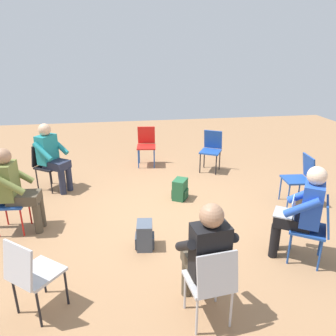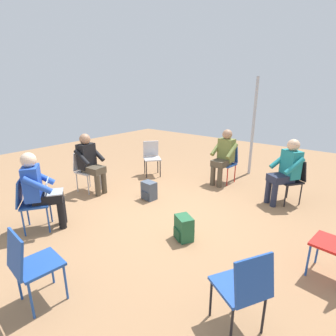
{
  "view_description": "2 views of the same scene",
  "coord_description": "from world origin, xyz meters",
  "px_view_note": "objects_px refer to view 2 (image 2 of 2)",
  "views": [
    {
      "loc": [
        -4.52,
        0.64,
        2.51
      ],
      "look_at": [
        0.18,
        -0.11,
        0.73
      ],
      "focal_mm": 35.0,
      "sensor_mm": 36.0,
      "label": 1
    },
    {
      "loc": [
        2.49,
        -3.16,
        2.16
      ],
      "look_at": [
        -0.08,
        0.05,
        0.87
      ],
      "focal_mm": 28.0,
      "sensor_mm": 36.0,
      "label": 2
    }
  ],
  "objects_px": {
    "backpack_by_empty_chair": "(149,191)",
    "person_with_laptop": "(40,187)",
    "person_in_olive": "(224,154)",
    "chair_south": "(31,263)",
    "chair_northwest": "(152,156)",
    "chair_west": "(85,168)",
    "chair_north": "(227,161)",
    "person_in_black": "(90,160)",
    "chair_southwest": "(30,200)",
    "person_in_teal": "(286,168)",
    "chair_northeast": "(292,178)",
    "backpack_near_laptop_user": "(184,229)",
    "chair_southeast": "(244,286)"
  },
  "relations": [
    {
      "from": "person_with_laptop",
      "to": "person_in_olive",
      "type": "distance_m",
      "value": 3.78
    },
    {
      "from": "chair_northwest",
      "to": "person_with_laptop",
      "type": "distance_m",
      "value": 3.06
    },
    {
      "from": "chair_southeast",
      "to": "person_in_olive",
      "type": "xyz_separation_m",
      "value": [
        -1.94,
        3.38,
        0.2
      ]
    },
    {
      "from": "chair_north",
      "to": "backpack_by_empty_chair",
      "type": "xyz_separation_m",
      "value": [
        -0.73,
        -1.89,
        -0.34
      ]
    },
    {
      "from": "person_in_black",
      "to": "backpack_near_laptop_user",
      "type": "bearing_deg",
      "value": 77.58
    },
    {
      "from": "chair_northeast",
      "to": "chair_north",
      "type": "bearing_deg",
      "value": 24.2
    },
    {
      "from": "person_in_teal",
      "to": "chair_northeast",
      "type": "bearing_deg",
      "value": -90.0
    },
    {
      "from": "chair_west",
      "to": "person_in_teal",
      "type": "distance_m",
      "value": 4.0
    },
    {
      "from": "chair_north",
      "to": "person_in_olive",
      "type": "xyz_separation_m",
      "value": [
        -0.01,
        -0.17,
        0.2
      ]
    },
    {
      "from": "backpack_by_empty_chair",
      "to": "person_with_laptop",
      "type": "bearing_deg",
      "value": -105.8
    },
    {
      "from": "chair_south",
      "to": "person_with_laptop",
      "type": "xyz_separation_m",
      "value": [
        -1.41,
        0.82,
        0.2
      ]
    },
    {
      "from": "chair_west",
      "to": "chair_north",
      "type": "bearing_deg",
      "value": 132.1
    },
    {
      "from": "person_with_laptop",
      "to": "chair_southwest",
      "type": "bearing_deg",
      "value": -90.0
    },
    {
      "from": "chair_north",
      "to": "person_in_black",
      "type": "xyz_separation_m",
      "value": [
        -1.93,
        -2.36,
        0.2
      ]
    },
    {
      "from": "chair_northeast",
      "to": "chair_southeast",
      "type": "bearing_deg",
      "value": 132.62
    },
    {
      "from": "chair_south",
      "to": "backpack_by_empty_chair",
      "type": "relative_size",
      "value": 2.36
    },
    {
      "from": "backpack_by_empty_chair",
      "to": "chair_south",
      "type": "bearing_deg",
      "value": -71.71
    },
    {
      "from": "chair_southeast",
      "to": "chair_west",
      "type": "distance_m",
      "value": 4.18
    },
    {
      "from": "chair_southwest",
      "to": "person_with_laptop",
      "type": "xyz_separation_m",
      "value": [
        0.09,
        0.14,
        0.2
      ]
    },
    {
      "from": "person_in_olive",
      "to": "backpack_by_empty_chair",
      "type": "height_order",
      "value": "person_in_olive"
    },
    {
      "from": "chair_west",
      "to": "person_in_black",
      "type": "bearing_deg",
      "value": 90.0
    },
    {
      "from": "chair_northwest",
      "to": "person_in_black",
      "type": "distance_m",
      "value": 1.67
    },
    {
      "from": "person_with_laptop",
      "to": "person_in_olive",
      "type": "xyz_separation_m",
      "value": [
        1.24,
        3.57,
        0.0
      ]
    },
    {
      "from": "chair_northeast",
      "to": "backpack_near_laptop_user",
      "type": "relative_size",
      "value": 2.36
    },
    {
      "from": "backpack_by_empty_chair",
      "to": "chair_north",
      "type": "bearing_deg",
      "value": 68.92
    },
    {
      "from": "chair_north",
      "to": "backpack_by_empty_chair",
      "type": "bearing_deg",
      "value": 73.2
    },
    {
      "from": "chair_south",
      "to": "chair_northeast",
      "type": "distance_m",
      "value": 4.48
    },
    {
      "from": "person_in_teal",
      "to": "backpack_by_empty_chair",
      "type": "height_order",
      "value": "person_in_teal"
    },
    {
      "from": "person_with_laptop",
      "to": "chair_northeast",
      "type": "bearing_deg",
      "value": 85.38
    },
    {
      "from": "chair_north",
      "to": "backpack_by_empty_chair",
      "type": "distance_m",
      "value": 2.05
    },
    {
      "from": "chair_southwest",
      "to": "person_in_olive",
      "type": "distance_m",
      "value": 3.95
    },
    {
      "from": "chair_south",
      "to": "chair_southwest",
      "type": "relative_size",
      "value": 1.0
    },
    {
      "from": "chair_south",
      "to": "person_in_black",
      "type": "bearing_deg",
      "value": 138.64
    },
    {
      "from": "chair_northwest",
      "to": "chair_west",
      "type": "bearing_deg",
      "value": 26.14
    },
    {
      "from": "chair_south",
      "to": "person_in_olive",
      "type": "height_order",
      "value": "person_in_olive"
    },
    {
      "from": "chair_southeast",
      "to": "backpack_near_laptop_user",
      "type": "bearing_deg",
      "value": 83.95
    },
    {
      "from": "chair_southeast",
      "to": "person_with_laptop",
      "type": "distance_m",
      "value": 3.19
    },
    {
      "from": "chair_south",
      "to": "backpack_near_laptop_user",
      "type": "bearing_deg",
      "value": 80.89
    },
    {
      "from": "chair_northeast",
      "to": "chair_west",
      "type": "relative_size",
      "value": 1.0
    },
    {
      "from": "chair_south",
      "to": "chair_northeast",
      "type": "xyz_separation_m",
      "value": [
        1.33,
        4.27,
        0.0
      ]
    },
    {
      "from": "chair_south",
      "to": "chair_southwest",
      "type": "height_order",
      "value": "same"
    },
    {
      "from": "person_in_teal",
      "to": "person_in_olive",
      "type": "relative_size",
      "value": 1.0
    },
    {
      "from": "chair_south",
      "to": "person_in_teal",
      "type": "xyz_separation_m",
      "value": [
        1.24,
        4.14,
        0.2
      ]
    },
    {
      "from": "chair_southwest",
      "to": "person_with_laptop",
      "type": "distance_m",
      "value": 0.26
    },
    {
      "from": "chair_south",
      "to": "person_in_olive",
      "type": "bearing_deg",
      "value": 97.29
    },
    {
      "from": "backpack_near_laptop_user",
      "to": "chair_southeast",
      "type": "bearing_deg",
      "value": -35.59
    },
    {
      "from": "chair_northeast",
      "to": "chair_southwest",
      "type": "height_order",
      "value": "same"
    },
    {
      "from": "chair_west",
      "to": "backpack_by_empty_chair",
      "type": "distance_m",
      "value": 1.49
    },
    {
      "from": "person_in_black",
      "to": "chair_west",
      "type": "bearing_deg",
      "value": -90.0
    },
    {
      "from": "chair_north",
      "to": "chair_northeast",
      "type": "bearing_deg",
      "value": 173.57
    }
  ]
}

